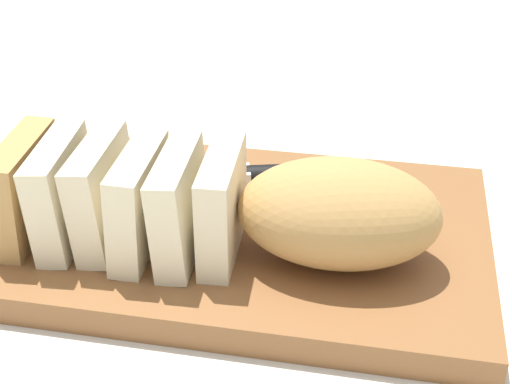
% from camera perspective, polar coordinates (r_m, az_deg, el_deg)
% --- Properties ---
extents(ground_plane, '(3.00, 3.00, 0.00)m').
position_cam_1_polar(ground_plane, '(0.64, 0.00, -4.22)').
color(ground_plane, silver).
extents(cutting_board, '(0.39, 0.28, 0.02)m').
position_cam_1_polar(cutting_board, '(0.63, 0.00, -3.31)').
color(cutting_board, brown).
rests_on(cutting_board, ground_plane).
extents(bread_loaf, '(0.34, 0.11, 0.08)m').
position_cam_1_polar(bread_loaf, '(0.57, -1.85, -1.02)').
color(bread_loaf, tan).
rests_on(bread_loaf, cutting_board).
extents(bread_knife, '(0.26, 0.08, 0.02)m').
position_cam_1_polar(bread_knife, '(0.67, -2.76, 0.84)').
color(bread_knife, silver).
rests_on(bread_knife, cutting_board).
extents(crumb_near_knife, '(0.00, 0.00, 0.00)m').
position_cam_1_polar(crumb_near_knife, '(0.61, 0.05, -3.08)').
color(crumb_near_knife, tan).
rests_on(crumb_near_knife, cutting_board).
extents(crumb_near_loaf, '(0.01, 0.01, 0.01)m').
position_cam_1_polar(crumb_near_loaf, '(0.59, 3.23, -3.98)').
color(crumb_near_loaf, tan).
rests_on(crumb_near_loaf, cutting_board).
extents(crumb_stray_left, '(0.00, 0.00, 0.00)m').
position_cam_1_polar(crumb_stray_left, '(0.62, 5.11, -2.59)').
color(crumb_stray_left, tan).
rests_on(crumb_stray_left, cutting_board).
extents(crumb_stray_right, '(0.01, 0.01, 0.01)m').
position_cam_1_polar(crumb_stray_right, '(0.66, -3.04, -0.20)').
color(crumb_stray_right, tan).
rests_on(crumb_stray_right, cutting_board).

